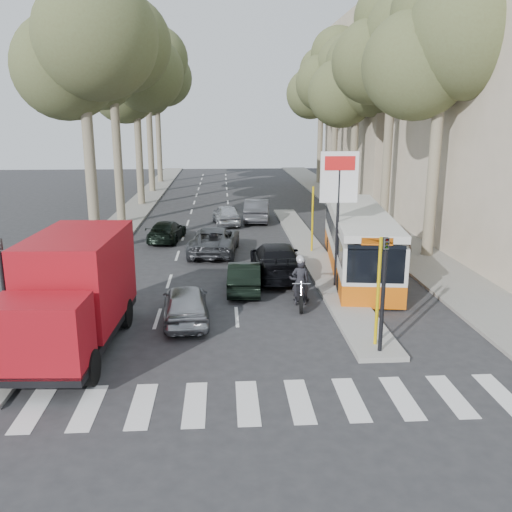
# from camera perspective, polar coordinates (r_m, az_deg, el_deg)

# --- Properties ---
(ground) EXTENTS (120.00, 120.00, 0.00)m
(ground) POSITION_cam_1_polar(r_m,az_deg,el_deg) (17.57, 1.12, -8.66)
(ground) COLOR #28282B
(ground) RESTS_ON ground
(sidewalk_right) EXTENTS (3.20, 70.00, 0.12)m
(sidewalk_right) POSITION_cam_1_polar(r_m,az_deg,el_deg) (42.85, 9.94, 4.99)
(sidewalk_right) COLOR gray
(sidewalk_right) RESTS_ON ground
(median_left) EXTENTS (2.40, 64.00, 0.12)m
(median_left) POSITION_cam_1_polar(r_m,az_deg,el_deg) (45.13, -12.06, 5.36)
(median_left) COLOR gray
(median_left) RESTS_ON ground
(traffic_island) EXTENTS (1.50, 26.00, 0.16)m
(traffic_island) POSITION_cam_1_polar(r_m,az_deg,el_deg) (28.33, 5.87, 0.41)
(traffic_island) COLOR gray
(traffic_island) RESTS_ON ground
(building_far) EXTENTS (11.00, 20.00, 16.00)m
(building_far) POSITION_cam_1_polar(r_m,az_deg,el_deg) (52.89, 15.55, 15.07)
(building_far) COLOR #B7A88E
(building_far) RESTS_ON ground
(billboard) EXTENTS (1.50, 12.10, 5.60)m
(billboard) POSITION_cam_1_polar(r_m,az_deg,el_deg) (21.84, 8.66, 5.86)
(billboard) COLOR yellow
(billboard) RESTS_ON ground
(traffic_light_island) EXTENTS (0.16, 0.41, 3.60)m
(traffic_light_island) POSITION_cam_1_polar(r_m,az_deg,el_deg) (15.94, 13.34, -2.00)
(traffic_light_island) COLOR black
(traffic_light_island) RESTS_ON ground
(traffic_light_left) EXTENTS (0.16, 0.41, 3.60)m
(traffic_light_left) POSITION_cam_1_polar(r_m,az_deg,el_deg) (16.94, -25.12, -2.03)
(traffic_light_left) COLOR black
(traffic_light_left) RESTS_ON ground
(tree_l_a) EXTENTS (7.40, 7.20, 14.10)m
(tree_l_a) POSITION_cam_1_polar(r_m,az_deg,el_deg) (29.19, -17.63, 20.64)
(tree_l_a) COLOR #6B604C
(tree_l_a) RESTS_ON ground
(tree_l_b) EXTENTS (7.40, 7.20, 14.88)m
(tree_l_b) POSITION_cam_1_polar(r_m,az_deg,el_deg) (37.07, -14.79, 20.42)
(tree_l_b) COLOR #6B604C
(tree_l_b) RESTS_ON ground
(tree_l_c) EXTENTS (7.40, 7.20, 13.71)m
(tree_l_c) POSITION_cam_1_polar(r_m,az_deg,el_deg) (44.81, -12.43, 18.09)
(tree_l_c) COLOR #6B604C
(tree_l_c) RESTS_ON ground
(tree_l_d) EXTENTS (7.40, 7.20, 15.66)m
(tree_l_d) POSITION_cam_1_polar(r_m,az_deg,el_deg) (52.86, -11.30, 19.40)
(tree_l_d) COLOR #6B604C
(tree_l_d) RESTS_ON ground
(tree_l_e) EXTENTS (7.40, 7.20, 14.49)m
(tree_l_e) POSITION_cam_1_polar(r_m,az_deg,el_deg) (60.72, -10.33, 17.77)
(tree_l_e) COLOR #6B604C
(tree_l_e) RESTS_ON ground
(tree_r_a) EXTENTS (7.40, 7.20, 14.10)m
(tree_r_a) POSITION_cam_1_polar(r_m,az_deg,el_deg) (28.46, 19.34, 20.69)
(tree_r_a) COLOR #6B604C
(tree_r_a) RESTS_ON ground
(tree_r_b) EXTENTS (7.40, 7.20, 15.27)m
(tree_r_b) POSITION_cam_1_polar(r_m,az_deg,el_deg) (36.11, 14.48, 21.16)
(tree_r_b) COLOR #6B604C
(tree_r_b) RESTS_ON ground
(tree_r_c) EXTENTS (7.40, 7.20, 13.32)m
(tree_r_c) POSITION_cam_1_polar(r_m,az_deg,el_deg) (43.58, 10.73, 17.83)
(tree_r_c) COLOR #6B604C
(tree_r_c) RESTS_ON ground
(tree_r_d) EXTENTS (7.40, 7.20, 14.88)m
(tree_r_d) POSITION_cam_1_polar(r_m,az_deg,el_deg) (51.48, 8.65, 18.88)
(tree_r_d) COLOR #6B604C
(tree_r_d) RESTS_ON ground
(tree_r_e) EXTENTS (7.40, 7.20, 14.10)m
(tree_r_e) POSITION_cam_1_polar(r_m,az_deg,el_deg) (59.29, 7.04, 17.65)
(tree_r_e) COLOR #6B604C
(tree_r_e) RESTS_ON ground
(silver_hatchback) EXTENTS (1.86, 3.95, 1.31)m
(silver_hatchback) POSITION_cam_1_polar(r_m,az_deg,el_deg) (18.93, -7.42, -4.93)
(silver_hatchback) COLOR #9DA0A5
(silver_hatchback) RESTS_ON ground
(dark_hatchback) EXTENTS (1.49, 3.76, 1.22)m
(dark_hatchback) POSITION_cam_1_polar(r_m,az_deg,el_deg) (22.04, -1.23, -2.15)
(dark_hatchback) COLOR black
(dark_hatchback) RESTS_ON ground
(queue_car_a) EXTENTS (2.82, 5.27, 1.41)m
(queue_car_a) POSITION_cam_1_polar(r_m,az_deg,el_deg) (28.18, -4.39, 1.68)
(queue_car_a) COLOR #484A4F
(queue_car_a) RESTS_ON ground
(queue_car_b) EXTENTS (2.11, 5.20, 1.51)m
(queue_car_b) POSITION_cam_1_polar(r_m,az_deg,el_deg) (24.03, 2.13, -0.40)
(queue_car_b) COLOR black
(queue_car_b) RESTS_ON ground
(queue_car_c) EXTENTS (2.02, 4.08, 1.34)m
(queue_car_c) POSITION_cam_1_polar(r_m,az_deg,el_deg) (35.84, -3.13, 4.37)
(queue_car_c) COLOR #AEB2B7
(queue_car_c) RESTS_ON ground
(queue_car_d) EXTENTS (2.04, 4.72, 1.51)m
(queue_car_d) POSITION_cam_1_polar(r_m,az_deg,el_deg) (37.01, 0.08, 4.84)
(queue_car_d) COLOR #505158
(queue_car_d) RESTS_ON ground
(queue_car_e) EXTENTS (2.16, 4.22, 1.17)m
(queue_car_e) POSITION_cam_1_polar(r_m,az_deg,el_deg) (31.41, -9.38, 2.62)
(queue_car_e) COLOR black
(queue_car_e) RESTS_ON ground
(red_truck) EXTENTS (2.78, 6.59, 3.45)m
(red_truck) POSITION_cam_1_polar(r_m,az_deg,el_deg) (17.14, -18.67, -3.54)
(red_truck) COLOR black
(red_truck) RESTS_ON ground
(city_bus) EXTENTS (3.73, 11.00, 2.84)m
(city_bus) POSITION_cam_1_polar(r_m,az_deg,el_deg) (25.04, 10.72, 1.72)
(city_bus) COLOR #CF580B
(city_bus) RESTS_ON ground
(motorcycle) EXTENTS (0.85, 2.26, 1.92)m
(motorcycle) POSITION_cam_1_polar(r_m,az_deg,el_deg) (20.47, 4.64, -2.73)
(motorcycle) COLOR black
(motorcycle) RESTS_ON ground
(pedestrian_near) EXTENTS (0.94, 0.94, 1.52)m
(pedestrian_near) POSITION_cam_1_polar(r_m,az_deg,el_deg) (27.50, 14.63, 1.31)
(pedestrian_near) COLOR #40324B
(pedestrian_near) RESTS_ON sidewalk_right
(pedestrian_far) EXTENTS (1.14, 0.82, 1.62)m
(pedestrian_far) POSITION_cam_1_polar(r_m,az_deg,el_deg) (26.61, 15.26, 0.94)
(pedestrian_far) COLOR brown
(pedestrian_far) RESTS_ON sidewalk_right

